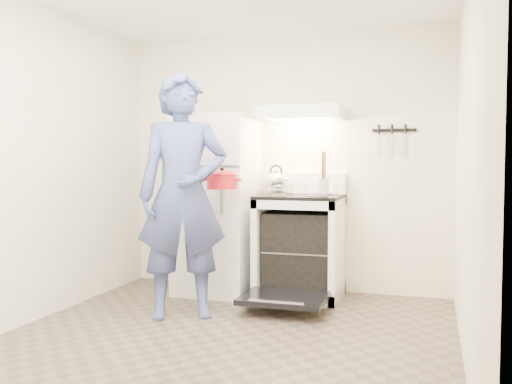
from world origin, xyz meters
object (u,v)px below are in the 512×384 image
tea_kettle (276,179)px  dutch_oven (222,182)px  stove_body (300,248)px  person (183,195)px  refrigerator (217,204)px

tea_kettle → dutch_oven: (-0.26, -0.78, 0.00)m
stove_body → person: bearing=-129.7°
person → dutch_oven: 0.40m
dutch_oven → tea_kettle: bearing=71.3°
stove_body → person: 1.31m
refrigerator → dutch_oven: size_ratio=5.13×
stove_body → tea_kettle: size_ratio=3.34×
refrigerator → tea_kettle: bearing=19.7°
tea_kettle → stove_body: bearing=-30.9°
tea_kettle → dutch_oven: size_ratio=0.83×
tea_kettle → refrigerator: bearing=-160.3°
stove_body → dutch_oven: 1.03m
stove_body → person: (-0.76, -0.92, 0.53)m
refrigerator → person: size_ratio=0.86×
person → dutch_oven: size_ratio=5.96×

